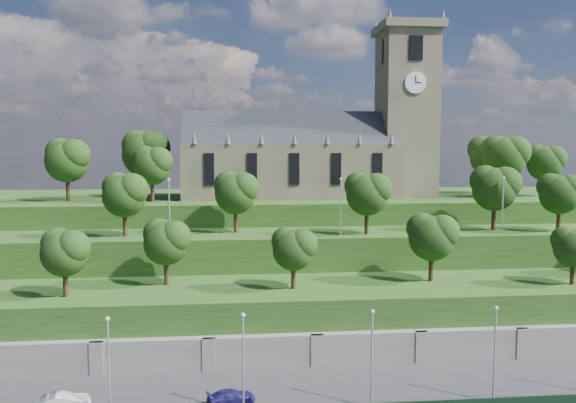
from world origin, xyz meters
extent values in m
cube|color=#2D2D30|center=(0.00, 6.00, 1.00)|extent=(160.00, 12.00, 2.00)
cube|color=slate|center=(0.00, 12.00, 2.50)|extent=(160.00, 2.00, 5.00)
cube|color=slate|center=(-25.00, 11.20, 2.50)|extent=(1.20, 0.60, 5.00)
cube|color=slate|center=(-15.00, 11.20, 2.50)|extent=(1.20, 0.60, 5.00)
cube|color=slate|center=(-5.00, 11.20, 2.50)|extent=(1.20, 0.60, 5.00)
cube|color=slate|center=(5.00, 11.20, 2.50)|extent=(1.20, 0.60, 5.00)
cube|color=slate|center=(15.00, 11.20, 2.50)|extent=(1.20, 0.60, 5.00)
cube|color=#224517|center=(0.00, 18.00, 4.00)|extent=(160.00, 12.00, 8.00)
cube|color=#224517|center=(0.00, 29.00, 6.00)|extent=(160.00, 10.00, 12.00)
cube|color=#224517|center=(0.00, 50.00, 7.50)|extent=(160.00, 32.00, 15.00)
cube|color=brown|center=(-4.00, 46.00, 19.00)|extent=(32.00, 12.00, 8.00)
cube|color=#212328|center=(-4.00, 46.00, 23.00)|extent=(32.00, 10.18, 10.18)
cone|color=brown|center=(-18.00, 40.00, 23.90)|extent=(0.70, 0.70, 1.80)
cone|color=brown|center=(-13.33, 40.00, 23.90)|extent=(0.70, 0.70, 1.80)
cone|color=brown|center=(-8.67, 40.00, 23.90)|extent=(0.70, 0.70, 1.80)
cone|color=brown|center=(-4.00, 40.00, 23.90)|extent=(0.70, 0.70, 1.80)
cone|color=brown|center=(0.67, 40.00, 23.90)|extent=(0.70, 0.70, 1.80)
cone|color=brown|center=(5.33, 40.00, 23.90)|extent=(0.70, 0.70, 1.80)
cone|color=brown|center=(10.00, 40.00, 23.90)|extent=(0.70, 0.70, 1.80)
cube|color=black|center=(-16.00, 39.92, 19.50)|extent=(1.40, 0.25, 4.50)
cube|color=black|center=(-10.00, 39.92, 19.50)|extent=(1.40, 0.25, 4.50)
cube|color=black|center=(-4.00, 39.92, 19.50)|extent=(1.40, 0.25, 4.50)
cube|color=black|center=(2.00, 39.92, 19.50)|extent=(1.40, 0.25, 4.50)
cube|color=black|center=(8.00, 39.92, 19.50)|extent=(1.40, 0.25, 4.50)
cube|color=brown|center=(14.00, 46.00, 27.50)|extent=(8.00, 8.00, 25.00)
cube|color=brown|center=(14.00, 46.00, 40.60)|extent=(9.20, 9.20, 1.20)
cone|color=brown|center=(10.00, 42.00, 41.80)|extent=(0.80, 0.80, 1.60)
cone|color=brown|center=(10.00, 50.00, 41.80)|extent=(0.80, 0.80, 1.60)
cone|color=brown|center=(18.00, 42.00, 41.80)|extent=(0.80, 0.80, 1.60)
cone|color=brown|center=(18.00, 50.00, 41.80)|extent=(0.80, 0.80, 1.60)
cube|color=black|center=(14.00, 41.92, 37.00)|extent=(2.00, 0.25, 3.50)
cube|color=black|center=(14.00, 50.08, 37.00)|extent=(2.00, 0.25, 3.50)
cube|color=black|center=(9.92, 46.00, 37.00)|extent=(0.25, 2.00, 3.50)
cube|color=black|center=(18.08, 46.00, 37.00)|extent=(0.25, 2.00, 3.50)
cylinder|color=white|center=(14.00, 41.88, 32.00)|extent=(3.20, 0.30, 3.20)
cylinder|color=white|center=(18.12, 46.00, 32.00)|extent=(0.30, 3.20, 3.20)
cube|color=black|center=(14.00, 41.70, 32.50)|extent=(0.12, 0.05, 1.10)
cube|color=black|center=(14.40, 41.70, 32.00)|extent=(0.80, 0.05, 0.12)
cylinder|color=black|center=(-28.88, 16.00, 9.44)|extent=(0.49, 0.49, 2.88)
sphere|color=black|center=(-28.88, 16.00, 12.22)|extent=(4.48, 4.48, 4.48)
sphere|color=black|center=(-27.98, 15.55, 12.90)|extent=(3.36, 3.36, 3.36)
sphere|color=black|center=(-29.66, 16.56, 13.12)|extent=(3.14, 3.14, 3.14)
cylinder|color=black|center=(-19.73, 20.00, 9.51)|extent=(0.49, 0.49, 3.02)
sphere|color=black|center=(-19.73, 20.00, 12.43)|extent=(4.69, 4.69, 4.69)
sphere|color=black|center=(-18.79, 19.53, 13.13)|extent=(3.52, 3.52, 3.52)
sphere|color=black|center=(-20.55, 20.59, 13.36)|extent=(3.29, 3.29, 3.29)
cylinder|color=black|center=(-6.61, 17.00, 9.36)|extent=(0.48, 0.48, 2.73)
sphere|color=black|center=(-6.61, 17.00, 12.00)|extent=(4.24, 4.24, 4.24)
sphere|color=black|center=(-5.76, 16.58, 12.64)|extent=(3.18, 3.18, 3.18)
sphere|color=black|center=(-7.35, 17.53, 12.85)|extent=(2.97, 2.97, 2.97)
cylinder|color=black|center=(8.63, 19.00, 9.59)|extent=(0.50, 0.50, 3.18)
sphere|color=black|center=(8.63, 19.00, 12.66)|extent=(4.95, 4.95, 4.95)
sphere|color=black|center=(9.62, 18.51, 13.41)|extent=(3.71, 3.71, 3.71)
sphere|color=black|center=(7.77, 19.62, 13.65)|extent=(3.46, 3.46, 3.46)
cylinder|color=black|center=(22.96, 16.00, 9.32)|extent=(0.48, 0.48, 2.63)
sphere|color=black|center=(22.96, 16.00, 11.86)|extent=(4.09, 4.09, 4.09)
sphere|color=black|center=(22.24, 16.51, 12.68)|extent=(2.87, 2.87, 2.87)
cylinder|color=black|center=(-25.40, 28.00, 13.64)|extent=(0.51, 0.51, 3.27)
sphere|color=black|center=(-25.40, 28.00, 16.80)|extent=(5.09, 5.09, 5.09)
sphere|color=black|center=(-24.38, 27.49, 17.56)|extent=(3.82, 3.82, 3.82)
sphere|color=black|center=(-26.29, 28.64, 17.82)|extent=(3.56, 3.56, 3.56)
cylinder|color=black|center=(-12.40, 30.00, 13.63)|extent=(0.51, 0.51, 3.27)
sphere|color=black|center=(-12.40, 30.00, 16.79)|extent=(5.08, 5.08, 5.08)
sphere|color=black|center=(-11.39, 29.49, 17.56)|extent=(3.81, 3.81, 3.81)
sphere|color=black|center=(-13.29, 30.64, 17.81)|extent=(3.56, 3.56, 3.56)
cylinder|color=black|center=(3.39, 27.00, 13.63)|extent=(0.50, 0.50, 3.26)
sphere|color=black|center=(3.39, 27.00, 16.78)|extent=(5.07, 5.07, 5.07)
sphere|color=black|center=(4.41, 26.49, 17.54)|extent=(3.80, 3.80, 3.80)
sphere|color=black|center=(2.50, 27.63, 17.80)|extent=(3.55, 3.55, 3.55)
cylinder|color=black|center=(20.35, 29.00, 13.77)|extent=(0.52, 0.52, 3.54)
sphere|color=black|center=(20.35, 29.00, 17.20)|extent=(5.51, 5.51, 5.51)
sphere|color=black|center=(21.46, 28.45, 18.02)|extent=(4.13, 4.13, 4.13)
sphere|color=black|center=(19.39, 29.69, 18.30)|extent=(3.86, 3.86, 3.86)
cylinder|color=black|center=(27.88, 27.00, 13.57)|extent=(0.50, 0.50, 3.14)
sphere|color=black|center=(27.88, 27.00, 16.60)|extent=(4.88, 4.88, 4.88)
sphere|color=black|center=(28.85, 26.51, 17.34)|extent=(3.66, 3.66, 3.66)
sphere|color=black|center=(27.02, 27.61, 17.58)|extent=(3.42, 3.42, 3.42)
cylinder|color=black|center=(-35.79, 42.00, 16.91)|extent=(0.53, 0.53, 3.82)
sphere|color=black|center=(-35.79, 42.00, 20.60)|extent=(5.94, 5.94, 5.94)
sphere|color=black|center=(-34.60, 41.41, 21.49)|extent=(4.45, 4.45, 4.45)
sphere|color=black|center=(-36.83, 42.74, 21.79)|extent=(4.16, 4.16, 4.16)
cylinder|color=black|center=(-25.99, 48.00, 17.21)|extent=(0.56, 0.56, 4.41)
sphere|color=black|center=(-25.99, 48.00, 21.47)|extent=(6.86, 6.86, 6.86)
sphere|color=black|center=(-24.62, 47.31, 22.50)|extent=(5.15, 5.15, 5.15)
sphere|color=black|center=(-27.19, 48.86, 22.84)|extent=(4.80, 4.80, 4.80)
cylinder|color=black|center=(-23.86, 40.00, 16.67)|extent=(0.51, 0.51, 3.33)
sphere|color=black|center=(-23.86, 40.00, 19.89)|extent=(5.18, 5.18, 5.18)
sphere|color=black|center=(-22.82, 39.48, 20.66)|extent=(3.89, 3.89, 3.89)
sphere|color=black|center=(-24.77, 40.65, 20.92)|extent=(3.63, 3.63, 3.63)
cylinder|color=black|center=(28.06, 42.00, 17.04)|extent=(0.54, 0.54, 4.07)
sphere|color=black|center=(28.06, 42.00, 20.97)|extent=(6.34, 6.34, 6.34)
sphere|color=black|center=(29.33, 41.37, 21.92)|extent=(4.75, 4.75, 4.75)
sphere|color=black|center=(26.95, 42.79, 22.24)|extent=(4.44, 4.44, 4.44)
cylinder|color=black|center=(29.51, 50.00, 17.06)|extent=(0.54, 0.54, 4.13)
sphere|color=black|center=(29.51, 50.00, 21.06)|extent=(6.42, 6.42, 6.42)
sphere|color=black|center=(30.80, 49.36, 22.02)|extent=(4.82, 4.82, 4.82)
sphere|color=black|center=(28.39, 50.80, 22.34)|extent=(4.50, 4.50, 4.50)
cylinder|color=black|center=(35.63, 44.00, 16.73)|extent=(0.51, 0.51, 3.46)
sphere|color=black|center=(35.63, 44.00, 20.08)|extent=(5.38, 5.38, 5.38)
sphere|color=black|center=(36.71, 43.46, 20.89)|extent=(4.04, 4.04, 4.04)
sphere|color=black|center=(34.69, 44.67, 21.15)|extent=(3.77, 3.77, 3.77)
cylinder|color=#B2B2B7|center=(-22.00, 2.50, 5.77)|extent=(0.16, 0.16, 7.55)
sphere|color=silver|center=(-22.00, 2.50, 9.67)|extent=(0.36, 0.36, 0.36)
cylinder|color=#B2B2B7|center=(-12.00, 2.50, 5.77)|extent=(0.16, 0.16, 7.55)
sphere|color=silver|center=(-12.00, 2.50, 9.67)|extent=(0.36, 0.36, 0.36)
cylinder|color=#B2B2B7|center=(-2.00, 2.50, 5.77)|extent=(0.16, 0.16, 7.55)
sphere|color=silver|center=(-2.00, 2.50, 9.67)|extent=(0.36, 0.36, 0.36)
cylinder|color=#B2B2B7|center=(8.00, 2.50, 5.77)|extent=(0.16, 0.16, 7.55)
sphere|color=silver|center=(8.00, 2.50, 9.67)|extent=(0.36, 0.36, 0.36)
cylinder|color=#B2B2B7|center=(-20.00, 26.00, 15.32)|extent=(0.16, 0.16, 6.64)
sphere|color=silver|center=(-20.00, 26.00, 18.76)|extent=(0.36, 0.36, 0.36)
cylinder|color=#B2B2B7|center=(0.00, 26.00, 15.32)|extent=(0.16, 0.16, 6.64)
sphere|color=silver|center=(0.00, 26.00, 18.76)|extent=(0.36, 0.36, 0.36)
cylinder|color=#B2B2B7|center=(20.00, 26.00, 15.32)|extent=(0.16, 0.16, 6.64)
sphere|color=silver|center=(20.00, 26.00, 18.76)|extent=(0.36, 0.36, 0.36)
imported|color=#ABACB0|center=(-25.96, 4.14, 2.69)|extent=(4.41, 2.59, 1.37)
imported|color=#1C1855|center=(-12.95, 4.14, 2.56)|extent=(4.18, 2.63, 1.13)
camera|label=1|loc=(-12.61, -39.10, 22.10)|focal=35.00mm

